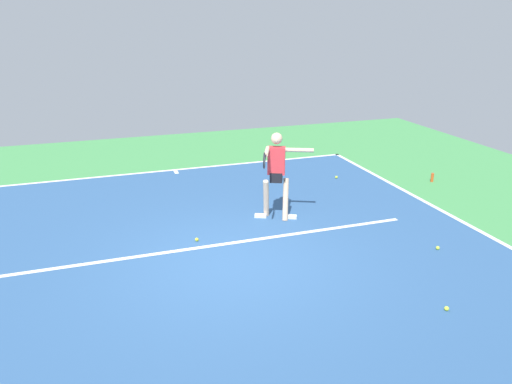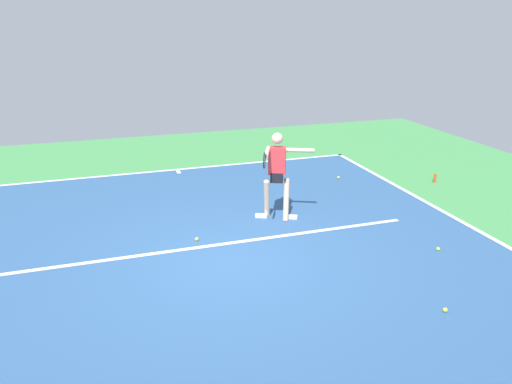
# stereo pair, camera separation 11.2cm
# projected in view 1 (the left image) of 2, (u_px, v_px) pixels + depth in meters

# --- Properties ---
(ground_plane) EXTENTS (19.51, 19.51, 0.00)m
(ground_plane) POSITION_uv_depth(u_px,v_px,m) (232.00, 262.00, 8.27)
(ground_plane) COLOR #428E4C
(court_surface) EXTENTS (9.76, 11.15, 0.00)m
(court_surface) POSITION_uv_depth(u_px,v_px,m) (232.00, 262.00, 8.27)
(court_surface) COLOR #2D5484
(court_surface) RESTS_ON ground_plane
(court_line_baseline_near) EXTENTS (9.76, 0.10, 0.01)m
(court_line_baseline_near) POSITION_uv_depth(u_px,v_px,m) (175.00, 170.00, 13.20)
(court_line_baseline_near) COLOR white
(court_line_baseline_near) RESTS_ON ground_plane
(court_line_sideline_left) EXTENTS (0.10, 11.15, 0.01)m
(court_line_sideline_left) POSITION_uv_depth(u_px,v_px,m) (468.00, 225.00, 9.73)
(court_line_sideline_left) COLOR white
(court_line_sideline_left) RESTS_ON ground_plane
(court_line_service) EXTENTS (7.32, 0.10, 0.01)m
(court_line_service) POSITION_uv_depth(u_px,v_px,m) (221.00, 244.00, 8.89)
(court_line_service) COLOR white
(court_line_service) RESTS_ON ground_plane
(court_line_centre_mark) EXTENTS (0.10, 0.30, 0.01)m
(court_line_centre_mark) POSITION_uv_depth(u_px,v_px,m) (176.00, 172.00, 13.02)
(court_line_centre_mark) COLOR white
(court_line_centre_mark) RESTS_ON ground_plane
(tennis_player) EXTENTS (1.26, 1.14, 1.78)m
(tennis_player) POSITION_uv_depth(u_px,v_px,m) (276.00, 170.00, 9.69)
(tennis_player) COLOR beige
(tennis_player) RESTS_ON ground_plane
(tennis_ball_by_baseline) EXTENTS (0.07, 0.07, 0.07)m
(tennis_ball_by_baseline) POSITION_uv_depth(u_px,v_px,m) (197.00, 240.00, 9.02)
(tennis_ball_by_baseline) COLOR yellow
(tennis_ball_by_baseline) RESTS_ON ground_plane
(tennis_ball_by_sideline) EXTENTS (0.07, 0.07, 0.07)m
(tennis_ball_by_sideline) POSITION_uv_depth(u_px,v_px,m) (447.00, 309.00, 6.89)
(tennis_ball_by_sideline) COLOR #C6E53D
(tennis_ball_by_sideline) RESTS_ON ground_plane
(tennis_ball_centre_court) EXTENTS (0.07, 0.07, 0.07)m
(tennis_ball_centre_court) POSITION_uv_depth(u_px,v_px,m) (438.00, 248.00, 8.69)
(tennis_ball_centre_court) COLOR #C6E53D
(tennis_ball_centre_court) RESTS_ON ground_plane
(tennis_ball_near_player) EXTENTS (0.07, 0.07, 0.07)m
(tennis_ball_near_player) POSITION_uv_depth(u_px,v_px,m) (336.00, 177.00, 12.50)
(tennis_ball_near_player) COLOR #CCE033
(tennis_ball_near_player) RESTS_ON ground_plane
(water_bottle) EXTENTS (0.07, 0.07, 0.22)m
(water_bottle) POSITION_uv_depth(u_px,v_px,m) (432.00, 177.00, 12.23)
(water_bottle) COLOR #D84C1E
(water_bottle) RESTS_ON ground_plane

